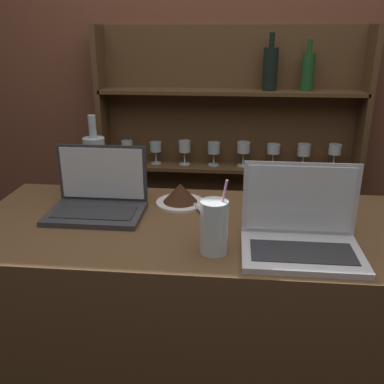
% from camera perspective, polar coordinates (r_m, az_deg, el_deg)
% --- Properties ---
extents(bar_counter, '(1.60, 0.66, 1.05)m').
position_cam_1_polar(bar_counter, '(1.72, 2.04, -20.29)').
color(bar_counter, brown).
rests_on(bar_counter, ground_plane).
extents(back_wall, '(7.00, 0.06, 2.70)m').
position_cam_1_polar(back_wall, '(2.47, 4.04, 13.63)').
color(back_wall, brown).
rests_on(back_wall, ground_plane).
extents(back_shelf, '(1.44, 0.18, 1.68)m').
position_cam_1_polar(back_shelf, '(2.49, 5.02, 2.63)').
color(back_shelf, brown).
rests_on(back_shelf, ground_plane).
extents(laptop_near, '(0.33, 0.22, 0.23)m').
position_cam_1_polar(laptop_near, '(1.54, -12.42, -0.86)').
color(laptop_near, '#333338').
rests_on(laptop_near, bar_counter).
extents(laptop_far, '(0.34, 0.23, 0.25)m').
position_cam_1_polar(laptop_far, '(1.29, 14.33, -5.27)').
color(laptop_far, silver).
rests_on(laptop_far, bar_counter).
extents(cake_plate, '(0.18, 0.18, 0.08)m').
position_cam_1_polar(cake_plate, '(1.58, -1.56, -0.40)').
color(cake_plate, silver).
rests_on(cake_plate, bar_counter).
extents(water_glass, '(0.08, 0.08, 0.22)m').
position_cam_1_polar(water_glass, '(1.22, 2.95, -4.69)').
color(water_glass, silver).
rests_on(water_glass, bar_counter).
extents(wine_bottle_clear, '(0.08, 0.08, 0.31)m').
position_cam_1_polar(wine_bottle_clear, '(1.71, -12.75, 3.62)').
color(wine_bottle_clear, '#B2C1C6').
rests_on(wine_bottle_clear, bar_counter).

